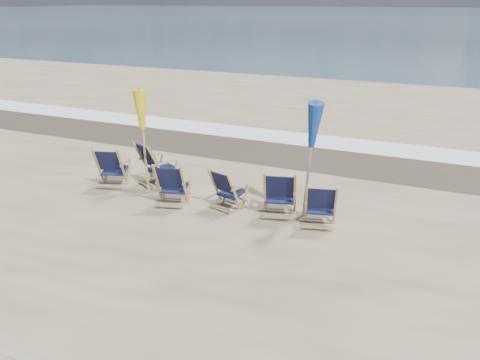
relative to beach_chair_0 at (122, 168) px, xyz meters
The scene contains 11 objects.
ocean 125.27m from the beach_chair_0, 88.57° to the left, with size 400.00×400.00×0.00m, color #38505E.
surf_foam 6.38m from the beach_chair_0, 60.48° to the left, with size 200.00×1.40×0.01m, color silver.
wet_sand_strip 5.13m from the beach_chair_0, 52.16° to the left, with size 200.00×2.60×0.00m, color #42362A.
beach_chair_0 is the anchor object (origin of this frame).
beach_chair_1 0.82m from the beach_chair_0, 17.40° to the left, with size 0.70×0.79×1.10m, color black, non-canonical shape.
beach_chair_2 1.85m from the beach_chair_0, 11.90° to the right, with size 0.64×0.72×1.00m, color black, non-canonical shape.
beach_chair_3 2.85m from the beach_chair_0, ahead, with size 0.59×0.66×0.92m, color black, non-canonical shape.
beach_chair_4 4.05m from the beach_chair_0, ahead, with size 0.66×0.75×1.04m, color black, non-canonical shape.
beach_chair_5 4.87m from the beach_chair_0, ahead, with size 0.61×0.68×0.95m, color black, non-canonical shape.
umbrella_yellow 1.32m from the beach_chair_0, 22.51° to the left, with size 0.30×0.30×2.23m.
umbrella_blue 4.47m from the beach_chair_0, ahead, with size 0.30×0.30×2.38m.
Camera 1 is at (3.20, -5.29, 4.08)m, focal length 35.00 mm.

